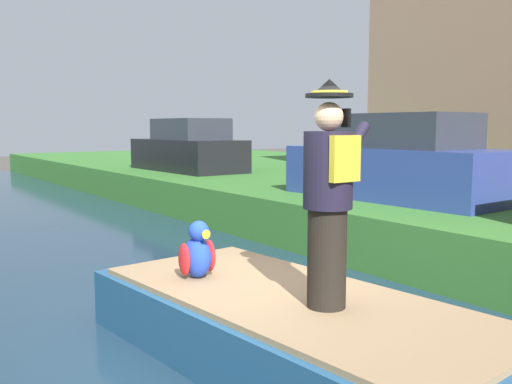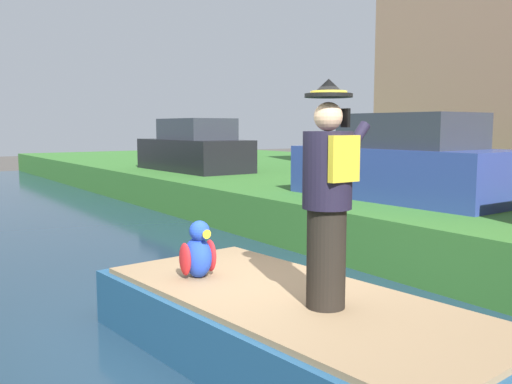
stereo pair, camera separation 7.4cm
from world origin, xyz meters
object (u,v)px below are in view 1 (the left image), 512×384
at_px(parrot_plush, 197,253).
at_px(parked_car_dark, 188,149).
at_px(person_pirate, 329,195).
at_px(parked_car_blue, 398,163).
at_px(boat, 293,329).

relative_size(parrot_plush, parked_car_dark, 0.14).
xyz_separation_m(person_pirate, parked_car_blue, (4.73, 3.31, -0.09)).
relative_size(person_pirate, parked_car_dark, 0.46).
bearing_deg(parrot_plush, person_pirate, -72.99).
height_order(parrot_plush, parked_car_blue, parked_car_blue).
distance_m(person_pirate, parrot_plush, 1.61).
xyz_separation_m(boat, parked_car_blue, (4.76, 2.91, 1.14)).
relative_size(boat, person_pirate, 2.35).
xyz_separation_m(boat, person_pirate, (0.03, -0.40, 1.23)).
bearing_deg(boat, parked_car_blue, 31.46).
bearing_deg(person_pirate, boat, 104.31).
xyz_separation_m(parrot_plush, parked_car_blue, (5.16, 1.91, 0.59)).
bearing_deg(parked_car_dark, parrot_plush, -118.06).
relative_size(person_pirate, parrot_plush, 3.25).
bearing_deg(person_pirate, parked_car_dark, 76.58).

